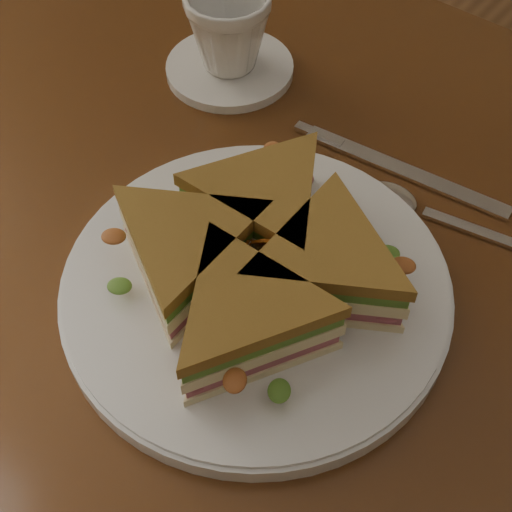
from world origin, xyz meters
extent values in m
cube|color=#3B1F0D|center=(0.00, 0.00, 0.73)|extent=(1.20, 0.80, 0.04)
cylinder|color=#351E10|center=(-0.54, 0.34, 0.35)|extent=(0.06, 0.06, 0.71)
cylinder|color=white|center=(-0.06, -0.06, 0.76)|extent=(0.31, 0.31, 0.02)
cube|color=silver|center=(0.07, 0.12, 0.75)|extent=(0.13, 0.04, 0.00)
ellipsoid|color=silver|center=(-0.03, 0.10, 0.76)|extent=(0.05, 0.03, 0.01)
cube|color=silver|center=(-0.03, 0.14, 0.75)|extent=(0.20, 0.04, 0.00)
cube|color=silver|center=(-0.12, 0.13, 0.75)|extent=(0.05, 0.02, 0.00)
cylinder|color=white|center=(-0.25, 0.15, 0.76)|extent=(0.13, 0.13, 0.01)
imported|color=white|center=(-0.25, 0.15, 0.80)|extent=(0.11, 0.11, 0.08)
camera|label=1|loc=(0.15, -0.31, 1.22)|focal=50.00mm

